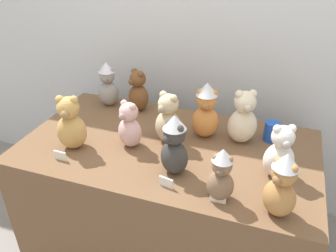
% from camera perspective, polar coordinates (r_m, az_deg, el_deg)
% --- Properties ---
extents(wall_back, '(7.00, 0.08, 2.60)m').
position_cam_1_polar(wall_back, '(2.27, 5.99, 17.13)').
color(wall_back, silver).
rests_on(wall_back, ground_plane).
extents(display_table, '(1.58, 0.88, 0.79)m').
position_cam_1_polar(display_table, '(2.10, -0.00, -12.15)').
color(display_table, brown).
rests_on(display_table, ground_plane).
extents(teddy_bear_mocha, '(0.12, 0.11, 0.26)m').
position_cam_1_polar(teddy_bear_mocha, '(1.46, 8.80, -8.12)').
color(teddy_bear_mocha, '#7F6047').
rests_on(teddy_bear_mocha, display_table).
extents(teddy_bear_honey, '(0.19, 0.17, 0.30)m').
position_cam_1_polar(teddy_bear_honey, '(1.84, -15.88, 0.28)').
color(teddy_bear_honey, tan).
rests_on(teddy_bear_honey, display_table).
extents(teddy_bear_sand, '(0.19, 0.17, 0.29)m').
position_cam_1_polar(teddy_bear_sand, '(1.82, 0.02, 1.07)').
color(teddy_bear_sand, '#CCB78E').
rests_on(teddy_bear_sand, display_table).
extents(teddy_bear_ginger, '(0.17, 0.15, 0.32)m').
position_cam_1_polar(teddy_bear_ginger, '(1.87, 6.30, 2.48)').
color(teddy_bear_ginger, '#D17F3D').
rests_on(teddy_bear_ginger, display_table).
extents(teddy_bear_charcoal, '(0.18, 0.17, 0.31)m').
position_cam_1_polar(teddy_bear_charcoal, '(1.58, 1.05, -3.29)').
color(teddy_bear_charcoal, '#383533').
rests_on(teddy_bear_charcoal, display_table).
extents(teddy_bear_cream, '(0.20, 0.19, 0.31)m').
position_cam_1_polar(teddy_bear_cream, '(1.86, 12.38, 1.24)').
color(teddy_bear_cream, beige).
rests_on(teddy_bear_cream, display_table).
extents(teddy_bear_caramel, '(0.17, 0.17, 0.30)m').
position_cam_1_polar(teddy_bear_caramel, '(1.44, 18.34, -9.41)').
color(teddy_bear_caramel, '#B27A42').
rests_on(teddy_bear_caramel, display_table).
extents(teddy_bear_chestnut, '(0.18, 0.17, 0.27)m').
position_cam_1_polar(teddy_bear_chestnut, '(2.17, -4.97, 5.72)').
color(teddy_bear_chestnut, brown).
rests_on(teddy_bear_chestnut, display_table).
extents(teddy_bear_ash, '(0.15, 0.14, 0.29)m').
position_cam_1_polar(teddy_bear_ash, '(2.25, -9.99, 6.78)').
color(teddy_bear_ash, gray).
rests_on(teddy_bear_ash, display_table).
extents(teddy_bear_snow, '(0.18, 0.16, 0.28)m').
position_cam_1_polar(teddy_bear_snow, '(1.65, 18.10, -4.29)').
color(teddy_bear_snow, white).
rests_on(teddy_bear_snow, display_table).
extents(teddy_bear_blush, '(0.17, 0.15, 0.26)m').
position_cam_1_polar(teddy_bear_blush, '(1.81, -6.43, 0.03)').
color(teddy_bear_blush, beige).
rests_on(teddy_bear_blush, display_table).
extents(party_cup_blue, '(0.08, 0.08, 0.11)m').
position_cam_1_polar(party_cup_blue, '(1.96, 16.80, -0.85)').
color(party_cup_blue, blue).
rests_on(party_cup_blue, display_table).
extents(name_card_front_left, '(0.07, 0.01, 0.05)m').
position_cam_1_polar(name_card_front_left, '(1.51, 8.30, -11.71)').
color(name_card_front_left, white).
rests_on(name_card_front_left, display_table).
extents(name_card_front_middle, '(0.07, 0.01, 0.05)m').
position_cam_1_polar(name_card_front_middle, '(1.82, -17.48, -4.73)').
color(name_card_front_middle, white).
rests_on(name_card_front_middle, display_table).
extents(name_card_front_right, '(0.07, 0.02, 0.05)m').
position_cam_1_polar(name_card_front_right, '(1.57, -0.33, -9.34)').
color(name_card_front_right, white).
rests_on(name_card_front_right, display_table).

